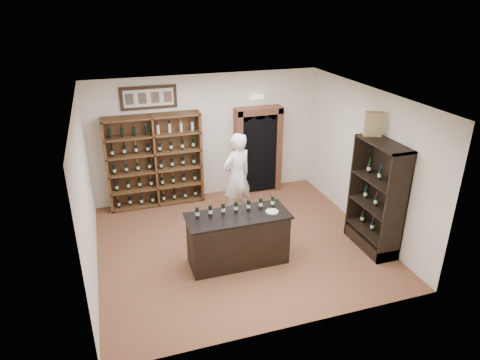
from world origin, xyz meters
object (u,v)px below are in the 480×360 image
counter_bottle_0 (197,213)px  shopkeeper (237,177)px  tasting_counter (238,239)px  wine_shelf (155,161)px  wine_crate (373,124)px  side_cabinet (376,213)px

counter_bottle_0 → shopkeeper: bearing=51.7°
tasting_counter → shopkeeper: shopkeeper is taller
wine_shelf → wine_crate: 4.92m
wine_shelf → side_cabinet: same height
wine_shelf → shopkeeper: bearing=-38.0°
wine_shelf → wine_crate: size_ratio=4.74×
wine_shelf → wine_crate: bearing=-36.7°
tasting_counter → shopkeeper: bearing=73.1°
tasting_counter → shopkeeper: size_ratio=0.95×
wine_shelf → shopkeeper: 2.05m
wine_shelf → shopkeeper: wine_shelf is taller
side_cabinet → shopkeeper: side_cabinet is taller
counter_bottle_0 → side_cabinet: 3.49m
tasting_counter → counter_bottle_0: counter_bottle_0 is taller
side_cabinet → wine_crate: wine_crate is taller
counter_bottle_0 → side_cabinet: bearing=-6.9°
shopkeeper → wine_crate: bearing=122.9°
wine_shelf → side_cabinet: 5.02m
counter_bottle_0 → wine_shelf: bearing=97.7°
wine_shelf → tasting_counter: size_ratio=1.17×
wine_shelf → counter_bottle_0: bearing=-82.3°
side_cabinet → shopkeeper: bearing=138.3°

